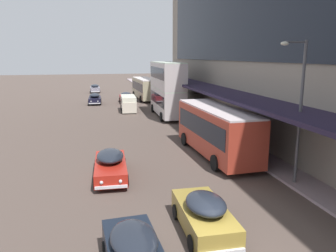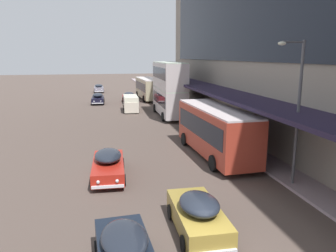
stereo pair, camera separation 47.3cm
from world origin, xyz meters
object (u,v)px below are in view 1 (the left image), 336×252
(sedan_trailing_mid, at_px, (204,214))
(sedan_far_back, at_px, (95,99))
(transit_bus_kerbside_rear, at_px, (216,128))
(sedan_oncoming_rear, at_px, (95,88))
(vw_van, at_px, (128,103))
(street_lamp, at_px, (298,103))
(sedan_lead_mid, at_px, (110,164))
(sedan_oncoming_front, at_px, (126,98))
(transit_bus_kerbside_far, at_px, (167,87))
(transit_bus_kerbside_front, at_px, (145,87))

(sedan_trailing_mid, bearing_deg, sedan_far_back, 95.87)
(transit_bus_kerbside_rear, bearing_deg, sedan_far_back, 106.06)
(sedan_oncoming_rear, relative_size, vw_van, 0.96)
(sedan_far_back, bearing_deg, street_lamp, -73.33)
(sedan_trailing_mid, relative_size, sedan_far_back, 0.99)
(transit_bus_kerbside_rear, relative_size, street_lamp, 1.25)
(sedan_lead_mid, distance_m, sedan_far_back, 30.48)
(transit_bus_kerbside_rear, distance_m, sedan_far_back, 29.06)
(sedan_lead_mid, relative_size, street_lamp, 0.65)
(transit_bus_kerbside_rear, relative_size, sedan_trailing_mid, 2.20)
(transit_bus_kerbside_rear, relative_size, sedan_lead_mid, 1.91)
(sedan_oncoming_front, relative_size, street_lamp, 0.59)
(sedan_lead_mid, xyz_separation_m, sedan_trailing_mid, (3.29, -7.01, 0.03))
(sedan_oncoming_front, xyz_separation_m, vw_van, (-0.48, -7.67, 0.30))
(transit_bus_kerbside_far, xyz_separation_m, sedan_far_back, (-8.11, 12.14, -2.60))
(transit_bus_kerbside_front, xyz_separation_m, sedan_oncoming_front, (-3.44, -3.34, -1.13))
(vw_van, bearing_deg, street_lamp, -77.02)
(transit_bus_kerbside_far, xyz_separation_m, sedan_lead_mid, (-7.55, -18.34, -2.59))
(transit_bus_kerbside_rear, height_order, sedan_oncoming_front, transit_bus_kerbside_rear)
(sedan_oncoming_front, height_order, sedan_lead_mid, sedan_oncoming_front)
(transit_bus_kerbside_front, bearing_deg, sedan_lead_mid, -102.39)
(sedan_lead_mid, bearing_deg, transit_bus_kerbside_front, 77.61)
(sedan_lead_mid, height_order, vw_van, vw_van)
(sedan_oncoming_rear, bearing_deg, sedan_lead_mid, -89.55)
(sedan_far_back, bearing_deg, sedan_lead_mid, -88.94)
(sedan_trailing_mid, bearing_deg, street_lamp, 29.54)
(sedan_lead_mid, height_order, sedan_trailing_mid, sedan_trailing_mid)
(sedan_oncoming_rear, bearing_deg, transit_bus_kerbside_far, -74.11)
(transit_bus_kerbside_front, height_order, street_lamp, street_lamp)
(sedan_oncoming_front, distance_m, street_lamp, 34.64)
(transit_bus_kerbside_rear, height_order, vw_van, transit_bus_kerbside_rear)
(transit_bus_kerbside_rear, xyz_separation_m, sedan_trailing_mid, (-4.18, -9.60, -1.18))
(sedan_oncoming_rear, bearing_deg, sedan_trailing_mid, -86.07)
(sedan_oncoming_front, relative_size, sedan_oncoming_rear, 1.00)
(transit_bus_kerbside_front, bearing_deg, sedan_trailing_mid, -95.80)
(transit_bus_kerbside_rear, xyz_separation_m, street_lamp, (2.13, -6.02, 2.53))
(transit_bus_kerbside_far, xyz_separation_m, street_lamp, (2.05, -21.78, 1.15))
(sedan_oncoming_front, relative_size, sedan_trailing_mid, 1.03)
(sedan_oncoming_front, relative_size, vw_van, 0.96)
(transit_bus_kerbside_far, relative_size, sedan_lead_mid, 1.86)
(transit_bus_kerbside_front, height_order, sedan_trailing_mid, transit_bus_kerbside_front)
(transit_bus_kerbside_rear, bearing_deg, transit_bus_kerbside_front, 90.05)
(transit_bus_kerbside_rear, xyz_separation_m, vw_van, (-3.94, 20.30, -0.88))
(transit_bus_kerbside_front, height_order, sedan_oncoming_front, transit_bus_kerbside_front)
(street_lamp, bearing_deg, sedan_lead_mid, 160.26)
(sedan_oncoming_rear, distance_m, street_lamp, 50.68)
(transit_bus_kerbside_front, distance_m, street_lamp, 37.48)
(transit_bus_kerbside_front, distance_m, transit_bus_kerbside_far, 15.62)
(sedan_oncoming_rear, bearing_deg, sedan_oncoming_front, -74.33)
(transit_bus_kerbside_front, xyz_separation_m, sedan_far_back, (-8.01, -3.41, -1.17))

